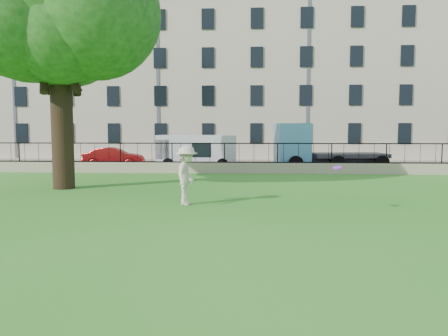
# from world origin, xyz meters

# --- Properties ---
(ground) EXTENTS (120.00, 120.00, 0.00)m
(ground) POSITION_xyz_m (0.00, 0.00, 0.00)
(ground) COLOR #26761C
(ground) RESTS_ON ground
(retaining_wall) EXTENTS (50.00, 0.40, 0.60)m
(retaining_wall) POSITION_xyz_m (0.00, 12.00, 0.30)
(retaining_wall) COLOR gray
(retaining_wall) RESTS_ON ground
(iron_railing) EXTENTS (50.00, 0.05, 1.13)m
(iron_railing) POSITION_xyz_m (0.00, 12.00, 1.15)
(iron_railing) COLOR black
(iron_railing) RESTS_ON retaining_wall
(street) EXTENTS (60.00, 9.00, 0.01)m
(street) POSITION_xyz_m (0.00, 16.70, 0.01)
(street) COLOR black
(street) RESTS_ON ground
(sidewalk) EXTENTS (60.00, 1.40, 0.12)m
(sidewalk) POSITION_xyz_m (0.00, 21.90, 0.06)
(sidewalk) COLOR gray
(sidewalk) RESTS_ON ground
(building_row) EXTENTS (56.40, 10.40, 13.80)m
(building_row) POSITION_xyz_m (0.00, 27.57, 6.92)
(building_row) COLOR #B4A88F
(building_row) RESTS_ON ground
(tree) EXTENTS (8.69, 6.93, 11.13)m
(tree) POSITION_xyz_m (-6.49, 5.19, 7.52)
(tree) COLOR black
(tree) RESTS_ON ground
(man) EXTENTS (0.85, 1.32, 1.95)m
(man) POSITION_xyz_m (-0.62, 1.46, 0.97)
(man) COLOR beige
(man) RESTS_ON ground
(frisbee) EXTENTS (0.28, 0.29, 0.12)m
(frisbee) POSITION_xyz_m (4.00, 0.22, 1.36)
(frisbee) COLOR #8F26DB
(red_sedan) EXTENTS (4.02, 1.72, 1.29)m
(red_sedan) POSITION_xyz_m (-7.46, 15.40, 0.64)
(red_sedan) COLOR maroon
(red_sedan) RESTS_ON street
(white_van) EXTENTS (5.05, 1.98, 2.12)m
(white_van) POSITION_xyz_m (-1.98, 15.40, 1.06)
(white_van) COLOR silver
(white_van) RESTS_ON street
(blue_truck) EXTENTS (7.04, 3.11, 2.86)m
(blue_truck) POSITION_xyz_m (6.50, 15.40, 1.43)
(blue_truck) COLOR #4F91B9
(blue_truck) RESTS_ON street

